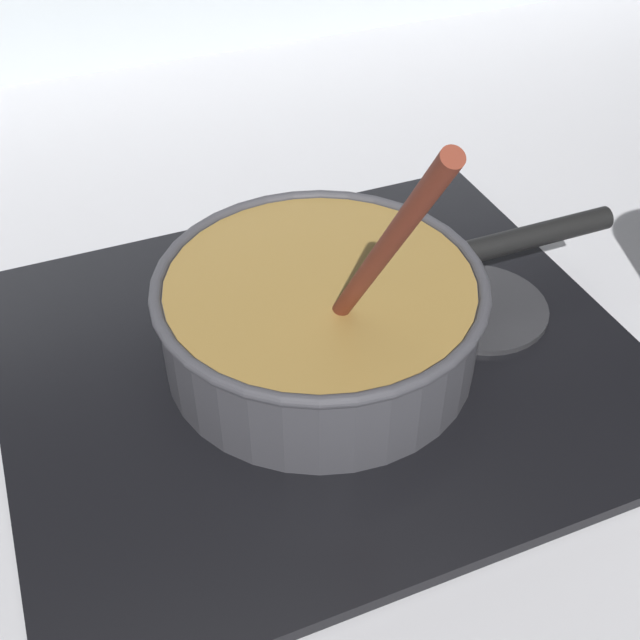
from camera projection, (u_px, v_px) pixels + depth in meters
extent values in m
cube|color=#B7B7BC|center=(333.00, 425.00, 0.71)|extent=(2.40, 1.60, 0.04)
cube|color=black|center=(320.00, 359.00, 0.73)|extent=(0.56, 0.48, 0.01)
torus|color=#592D0C|center=(320.00, 351.00, 0.73)|extent=(0.17, 0.17, 0.01)
cylinder|color=#262628|center=(480.00, 307.00, 0.77)|extent=(0.13, 0.13, 0.01)
cylinder|color=#38383D|center=(320.00, 320.00, 0.70)|extent=(0.28, 0.28, 0.08)
cylinder|color=olive|center=(320.00, 317.00, 0.70)|extent=(0.26, 0.26, 0.08)
torus|color=#38383D|center=(320.00, 283.00, 0.68)|extent=(0.29, 0.29, 0.01)
cylinder|color=black|center=(536.00, 235.00, 0.74)|extent=(0.16, 0.02, 0.02)
cylinder|color=#EDD88C|center=(310.00, 316.00, 0.66)|extent=(0.03, 0.03, 0.01)
cylinder|color=beige|center=(361.00, 244.00, 0.74)|extent=(0.03, 0.03, 0.01)
cylinder|color=#E5CC7A|center=(251.00, 253.00, 0.72)|extent=(0.04, 0.04, 0.01)
cylinder|color=beige|center=(348.00, 327.00, 0.65)|extent=(0.03, 0.03, 0.01)
cylinder|color=#EDD88C|center=(299.00, 291.00, 0.68)|extent=(0.03, 0.03, 0.01)
cylinder|color=#EDD88C|center=(290.00, 248.00, 0.73)|extent=(0.03, 0.03, 0.01)
cylinder|color=maroon|center=(380.00, 256.00, 0.53)|extent=(0.02, 0.17, 0.24)
cube|color=brown|center=(336.00, 316.00, 0.67)|extent=(0.03, 0.05, 0.01)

